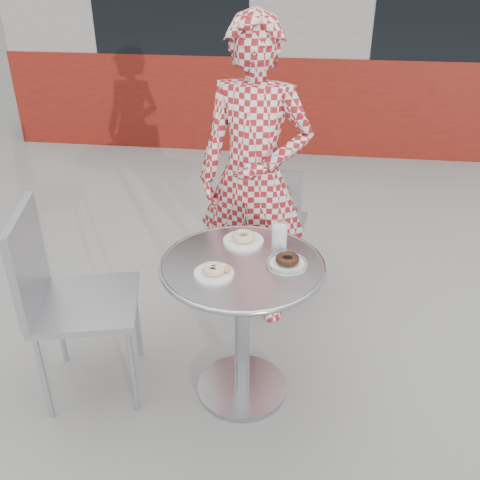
# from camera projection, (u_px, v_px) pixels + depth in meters

# --- Properties ---
(ground) EXTENTS (60.00, 60.00, 0.00)m
(ground) POSITION_uv_depth(u_px,v_px,m) (240.00, 389.00, 2.71)
(ground) COLOR #989691
(ground) RESTS_ON ground
(bistro_table) EXTENTS (0.74, 0.74, 0.75)m
(bistro_table) POSITION_uv_depth(u_px,v_px,m) (242.00, 297.00, 2.44)
(bistro_table) COLOR silver
(bistro_table) RESTS_ON ground
(chair_far) EXTENTS (0.47, 0.48, 0.91)m
(chair_far) POSITION_uv_depth(u_px,v_px,m) (268.00, 252.00, 3.37)
(chair_far) COLOR #A8AAB0
(chair_far) RESTS_ON ground
(chair_left) EXTENTS (0.57, 0.57, 0.98)m
(chair_left) POSITION_uv_depth(u_px,v_px,m) (89.00, 337.00, 2.60)
(chair_left) COLOR #A8AAB0
(chair_left) RESTS_ON ground
(seated_person) EXTENTS (0.69, 0.51, 1.72)m
(seated_person) POSITION_uv_depth(u_px,v_px,m) (254.00, 178.00, 2.92)
(seated_person) COLOR maroon
(seated_person) RESTS_ON ground
(plate_far) EXTENTS (0.19, 0.19, 0.05)m
(plate_far) POSITION_uv_depth(u_px,v_px,m) (243.00, 239.00, 2.51)
(plate_far) COLOR white
(plate_far) RESTS_ON bistro_table
(plate_near) EXTENTS (0.17, 0.17, 0.05)m
(plate_near) POSITION_uv_depth(u_px,v_px,m) (215.00, 271.00, 2.26)
(plate_near) COLOR white
(plate_near) RESTS_ON bistro_table
(plate_checker) EXTENTS (0.18, 0.18, 0.05)m
(plate_checker) POSITION_uv_depth(u_px,v_px,m) (287.00, 262.00, 2.33)
(plate_checker) COLOR white
(plate_checker) RESTS_ON bistro_table
(milk_cup) EXTENTS (0.08, 0.08, 0.12)m
(milk_cup) POSITION_uv_depth(u_px,v_px,m) (279.00, 235.00, 2.46)
(milk_cup) COLOR white
(milk_cup) RESTS_ON bistro_table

